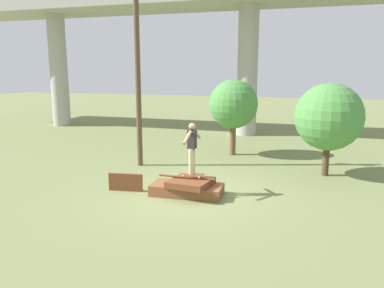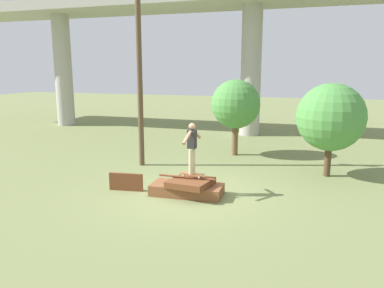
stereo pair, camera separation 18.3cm
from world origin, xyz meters
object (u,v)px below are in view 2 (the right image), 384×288
at_px(utility_pole, 139,64).
at_px(tree_behind_left, 236,104).
at_px(skateboard, 192,174).
at_px(skater, 192,145).
at_px(tree_behind_right, 331,117).

height_order(utility_pole, tree_behind_left, utility_pole).
relative_size(skateboard, skater, 0.50).
bearing_deg(tree_behind_right, skateboard, -139.01).
height_order(tree_behind_left, tree_behind_right, tree_behind_left).
bearing_deg(utility_pole, tree_behind_right, 5.09).
height_order(skateboard, tree_behind_right, tree_behind_right).
distance_m(skater, tree_behind_right, 5.07).
bearing_deg(utility_pole, skateboard, -42.92).
bearing_deg(skateboard, skater, 36.87).
xyz_separation_m(tree_behind_left, tree_behind_right, (3.68, -2.22, -0.13)).
bearing_deg(tree_behind_right, tree_behind_left, 148.94).
height_order(skater, tree_behind_right, tree_behind_right).
height_order(utility_pole, tree_behind_right, utility_pole).
bearing_deg(tree_behind_left, tree_behind_right, -31.06).
height_order(skater, utility_pole, utility_pole).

